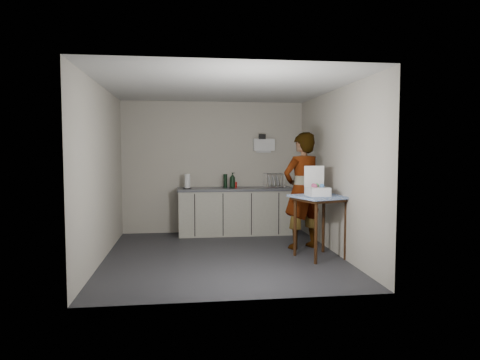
{
  "coord_description": "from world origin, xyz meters",
  "views": [
    {
      "loc": [
        -0.58,
        -6.53,
        1.64
      ],
      "look_at": [
        0.33,
        0.45,
        1.15
      ],
      "focal_mm": 32.0,
      "sensor_mm": 36.0,
      "label": 1
    }
  ],
  "objects": [
    {
      "name": "dark_bottle",
      "position": [
        0.21,
        1.74,
        1.04
      ],
      "size": [
        0.08,
        0.08,
        0.27
      ],
      "primitive_type": "cylinder",
      "color": "black",
      "rests_on": "kitchen_counter"
    },
    {
      "name": "wall_left",
      "position": [
        -1.79,
        0.0,
        1.3
      ],
      "size": [
        0.02,
        4.0,
        2.6
      ],
      "primitive_type": "cube",
      "color": "beige",
      "rests_on": "ground"
    },
    {
      "name": "kitchen_counter",
      "position": [
        0.4,
        1.7,
        0.43
      ],
      "size": [
        2.24,
        0.62,
        0.91
      ],
      "color": "black",
      "rests_on": "ground"
    },
    {
      "name": "bakery_box",
      "position": [
        1.41,
        -0.3,
        1.05
      ],
      "size": [
        0.33,
        0.34,
        0.45
      ],
      "rotation": [
        0.0,
        0.0,
        0.04
      ],
      "color": "white",
      "rests_on": "side_table"
    },
    {
      "name": "side_table",
      "position": [
        1.46,
        -0.3,
        0.83
      ],
      "size": [
        0.94,
        0.94,
        0.95
      ],
      "rotation": [
        0.0,
        0.0,
        0.33
      ],
      "color": "#331D0B",
      "rests_on": "ground"
    },
    {
      "name": "wall_back",
      "position": [
        0.0,
        1.99,
        1.3
      ],
      "size": [
        3.6,
        0.02,
        2.6
      ],
      "primitive_type": "cube",
      "color": "beige",
      "rests_on": "ground"
    },
    {
      "name": "paper_towel",
      "position": [
        -0.53,
        1.62,
        1.04
      ],
      "size": [
        0.16,
        0.16,
        0.28
      ],
      "color": "black",
      "rests_on": "kitchen_counter"
    },
    {
      "name": "ground",
      "position": [
        0.0,
        0.0,
        0.0
      ],
      "size": [
        4.0,
        4.0,
        0.0
      ],
      "primitive_type": "plane",
      "color": "#29292E",
      "rests_on": "ground"
    },
    {
      "name": "standing_man",
      "position": [
        1.36,
        0.36,
        0.97
      ],
      "size": [
        0.83,
        0.69,
        1.94
      ],
      "primitive_type": "imported",
      "rotation": [
        0.0,
        0.0,
        3.51
      ],
      "color": "#B2A593",
      "rests_on": "ground"
    },
    {
      "name": "wall_shelf",
      "position": [
        1.0,
        1.92,
        1.75
      ],
      "size": [
        0.42,
        0.18,
        0.37
      ],
      "color": "white",
      "rests_on": "ground"
    },
    {
      "name": "wall_right",
      "position": [
        1.79,
        0.0,
        1.3
      ],
      "size": [
        0.02,
        4.0,
        2.6
      ],
      "primitive_type": "cube",
      "color": "beige",
      "rests_on": "ground"
    },
    {
      "name": "soap_bottle",
      "position": [
        0.34,
        1.69,
        1.06
      ],
      "size": [
        0.16,
        0.16,
        0.3
      ],
      "primitive_type": "imported",
      "rotation": [
        0.0,
        0.0,
        0.65
      ],
      "color": "black",
      "rests_on": "kitchen_counter"
    },
    {
      "name": "soda_can",
      "position": [
        0.41,
        1.74,
        0.97
      ],
      "size": [
        0.06,
        0.06,
        0.11
      ],
      "primitive_type": "cylinder",
      "color": "#B51412",
      "rests_on": "kitchen_counter"
    },
    {
      "name": "ceiling",
      "position": [
        0.0,
        0.0,
        2.6
      ],
      "size": [
        3.6,
        4.0,
        0.01
      ],
      "primitive_type": "cube",
      "color": "silver",
      "rests_on": "wall_back"
    },
    {
      "name": "dish_rack",
      "position": [
        1.17,
        1.75,
        0.97
      ],
      "size": [
        0.4,
        0.3,
        0.28
      ],
      "color": "silver",
      "rests_on": "kitchen_counter"
    }
  ]
}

